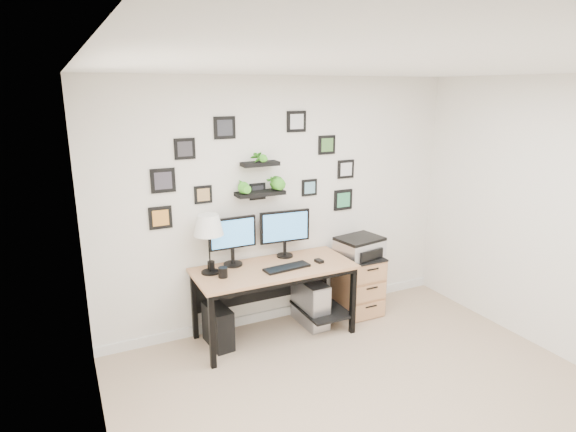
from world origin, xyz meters
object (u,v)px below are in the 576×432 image
mug (223,272)px  printer (360,247)px  pc_tower_grey (310,302)px  desk (276,277)px  table_lamp (208,226)px  monitor_right (285,230)px  pc_tower_black (218,326)px  monitor_left (232,238)px  file_cabinet (358,284)px

mug → printer: size_ratio=0.19×
pc_tower_grey → desk: bearing=-176.1°
desk → table_lamp: bearing=172.1°
monitor_right → table_lamp: size_ratio=0.93×
table_lamp → printer: size_ratio=1.10×
pc_tower_black → monitor_right: bearing=5.8°
desk → monitor_right: bearing=45.1°
monitor_left → mug: (-0.19, -0.26, -0.24)m
file_cabinet → pc_tower_grey: bearing=-177.3°
desk → pc_tower_black: bearing=177.2°
mug → pc_tower_grey: 1.14m
monitor_left → mug: monitor_left is taller
table_lamp → monitor_left: bearing=19.8°
monitor_right → desk: bearing=-134.9°
mug → pc_tower_grey: bearing=5.6°
mug → file_cabinet: size_ratio=0.15×
desk → monitor_left: 0.60m
file_cabinet → desk: bearing=-176.8°
table_lamp → mug: size_ratio=5.83×
table_lamp → desk: bearing=-7.9°
mug → monitor_right: bearing=18.8°
monitor_left → table_lamp: size_ratio=0.86×
pc_tower_black → mug: bearing=-73.9°
mug → pc_tower_black: mug is taller
table_lamp → printer: bearing=-1.5°
file_cabinet → printer: size_ratio=1.27×
desk → pc_tower_black: (-0.62, 0.03, -0.42)m
pc_tower_grey → printer: bearing=1.8°
pc_tower_grey → printer: size_ratio=0.95×
monitor_right → pc_tower_grey: monitor_right is taller
mug → file_cabinet: (1.62, 0.13, -0.46)m
pc_tower_black → pc_tower_grey: 1.04m
mug → pc_tower_black: bearing=111.6°
desk → table_lamp: size_ratio=2.75×
table_lamp → printer: table_lamp is taller
desk → pc_tower_grey: 0.56m
pc_tower_black → desk: bearing=-8.3°
desk → pc_tower_black: desk is taller
mug → pc_tower_grey: size_ratio=0.20×
monitor_left → mug: 0.40m
pc_tower_grey → file_cabinet: (0.63, 0.03, 0.09)m
table_lamp → pc_tower_black: bearing=-59.8°
desk → mug: mug is taller
monitor_right → pc_tower_black: monitor_right is taller
desk → monitor_left: monitor_left is taller
desk → printer: bearing=2.7°
desk → monitor_right: 0.50m
monitor_right → pc_tower_black: bearing=-168.7°
mug → file_cabinet: mug is taller
table_lamp → monitor_right: bearing=6.9°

